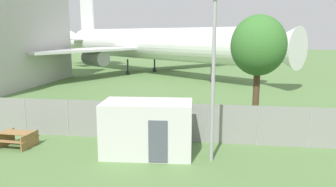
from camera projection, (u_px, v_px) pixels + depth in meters
The scene contains 6 objects.
perimeter_fence at pixel (112, 120), 17.70m from camera, with size 56.07×0.07×2.06m.
airplane at pixel (147, 44), 45.90m from camera, with size 37.34×30.63×12.72m.
portable_cabin at pixel (147, 128), 15.26m from camera, with size 4.27×2.52×2.53m.
picnic_bench_near_cabin at pixel (17, 138), 16.43m from camera, with size 1.71×1.50×0.76m.
tree_near_hangar at pixel (258, 46), 19.15m from camera, with size 3.24×3.24×6.72m.
light_mast at pixel (214, 58), 13.90m from camera, with size 0.44×0.44×7.45m.
Camera 1 is at (5.58, -5.02, 5.60)m, focal length 35.00 mm.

